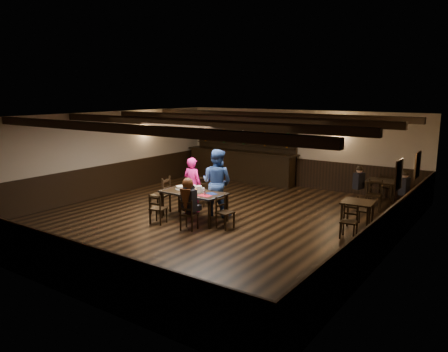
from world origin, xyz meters
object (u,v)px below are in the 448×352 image
Objects in this scene: dining_table at (193,195)px; chair_near_left at (157,207)px; woman_pink at (193,185)px; bar_counter at (242,161)px; cake at (181,188)px; man_blue at (217,183)px; chair_near_right at (188,212)px.

chair_near_left reaches higher than dining_table.
bar_counter is (-1.20, 4.46, -0.04)m from woman_pink.
bar_counter is at bearing 103.99° from cake.
dining_table is at bearing 65.46° from man_blue.
dining_table is 0.95× the size of man_blue.
bar_counter is at bearing 110.48° from chair_near_right.
chair_near_left is at bearing -122.55° from dining_table.
man_blue is at bearing 40.15° from cake.
cake reaches higher than chair_near_left.
woman_pink is at bearing -0.71° from man_blue.
woman_pink is at bearing 90.69° from chair_near_left.
dining_table is 6.12× the size of cake.
chair_near_right is at bearing 122.91° from woman_pink.
cake is (0.05, -0.58, 0.02)m from woman_pink.
chair_near_left is 1.78m from man_blue.
dining_table is 0.94m from chair_near_right.
woman_pink is 0.34× the size of bar_counter.
bar_counter is (-2.20, 5.90, 0.27)m from chair_near_right.
woman_pink is 0.82m from man_blue.
bar_counter is (-1.75, 5.11, 0.04)m from dining_table.
chair_near_right is 2.77× the size of cake.
chair_near_right reaches higher than chair_near_left.
chair_near_left is 1.51m from woman_pink.
cake is (0.04, 0.90, 0.34)m from chair_near_left.
chair_near_left is at bearing -177.62° from chair_near_right.
cake reaches higher than chair_near_right.
chair_near_right is at bearing 92.99° from man_blue.
chair_near_right is 1.57m from man_blue.
woman_pink is 5.41× the size of cake.
cake is at bearing 35.50° from man_blue.
dining_table is at bearing 57.45° from chair_near_left.
woman_pink is at bearing 130.25° from dining_table.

